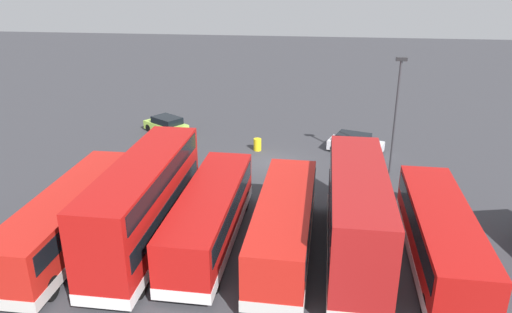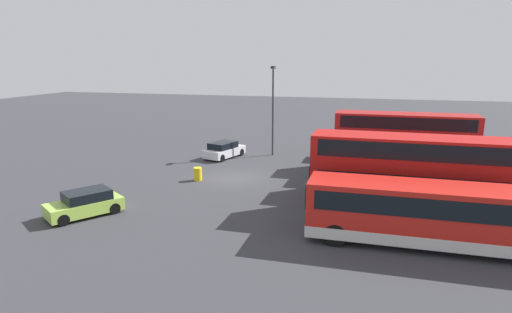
{
  "view_description": "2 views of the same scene",
  "coord_description": "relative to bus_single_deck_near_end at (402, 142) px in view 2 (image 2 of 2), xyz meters",
  "views": [
    {
      "loc": [
        -3.02,
        32.87,
        13.31
      ],
      "look_at": [
        0.64,
        3.76,
        1.9
      ],
      "focal_mm": 34.22,
      "sensor_mm": 36.0,
      "label": 1
    },
    {
      "loc": [
        29.11,
        9.36,
        8.59
      ],
      "look_at": [
        1.02,
        1.86,
        1.96
      ],
      "focal_mm": 30.07,
      "sensor_mm": 36.0,
      "label": 2
    }
  ],
  "objects": [
    {
      "name": "ground_plane",
      "position": [
        9.07,
        -12.15,
        -1.62
      ],
      "size": [
        140.0,
        140.0,
        0.0
      ],
      "primitive_type": "plane",
      "color": "#38383D"
    },
    {
      "name": "bus_single_deck_near_end",
      "position": [
        0.0,
        0.0,
        0.0
      ],
      "size": [
        2.88,
        10.85,
        2.95
      ],
      "color": "#B71411",
      "rests_on": "ground"
    },
    {
      "name": "bus_single_deck_sixth",
      "position": [
        18.02,
        0.28,
        0.0
      ],
      "size": [
        2.66,
        11.55,
        2.95
      ],
      "color": "red",
      "rests_on": "ground"
    },
    {
      "name": "box_truck_blue",
      "position": [
        -7.03,
        -0.01,
        0.09
      ],
      "size": [
        4.17,
        7.88,
        3.2
      ],
      "color": "navy",
      "rests_on": "ground"
    },
    {
      "name": "bus_double_decker_fifth",
      "position": [
        14.26,
        -0.21,
        0.83
      ],
      "size": [
        2.77,
        11.29,
        4.55
      ],
      "color": "#B71411",
      "rests_on": "ground"
    },
    {
      "name": "car_hatchback_silver",
      "position": [
        2.89,
        -15.16,
        -0.92
      ],
      "size": [
        4.43,
        2.99,
        1.43
      ],
      "color": "silver",
      "rests_on": "ground"
    },
    {
      "name": "lamp_post_tall",
      "position": [
        0.75,
        -11.22,
        3.06
      ],
      "size": [
        0.7,
        0.3,
        8.0
      ],
      "color": "#38383D",
      "rests_on": "ground"
    },
    {
      "name": "car_small_green",
      "position": [
        18.65,
        -17.91,
        -0.92
      ],
      "size": [
        4.3,
        3.74,
        1.43
      ],
      "color": "#A5D14C",
      "rests_on": "ground"
    },
    {
      "name": "bus_double_decker_second",
      "position": [
        3.88,
        -0.14,
        0.83
      ],
      "size": [
        2.77,
        10.53,
        4.55
      ],
      "color": "#A51919",
      "rests_on": "ground"
    },
    {
      "name": "waste_bin_yellow",
      "position": [
        10.37,
        -14.58,
        -1.15
      ],
      "size": [
        0.6,
        0.6,
        0.95
      ],
      "primitive_type": "cylinder",
      "color": "yellow",
      "rests_on": "ground"
    },
    {
      "name": "bus_single_deck_third",
      "position": [
        7.29,
        -0.27,
        -0.0
      ],
      "size": [
        2.89,
        10.54,
        2.95
      ],
      "color": "red",
      "rests_on": "ground"
    },
    {
      "name": "bus_single_deck_fourth",
      "position": [
        11.09,
        -0.76,
        0.0
      ],
      "size": [
        2.82,
        10.84,
        2.95
      ],
      "color": "#B71411",
      "rests_on": "ground"
    }
  ]
}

